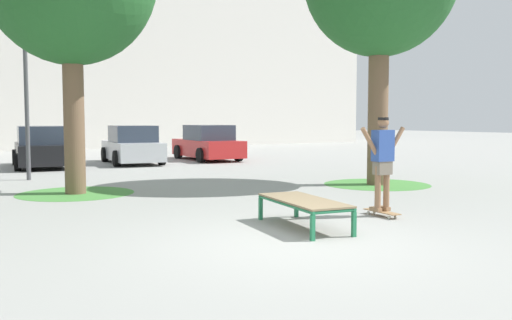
{
  "coord_description": "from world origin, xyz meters",
  "views": [
    {
      "loc": [
        -4.48,
        -6.27,
        1.75
      ],
      "look_at": [
        0.7,
        2.41,
        1.0
      ],
      "focal_mm": 38.82,
      "sensor_mm": 36.0,
      "label": 1
    }
  ],
  "objects_px": {
    "skateboard": "(382,212)",
    "car_red": "(208,144)",
    "car_silver": "(132,146)",
    "skater": "(383,157)",
    "skate_box": "(304,202)",
    "car_black": "(41,148)",
    "light_post": "(25,46)"
  },
  "relations": [
    {
      "from": "skateboard",
      "to": "skate_box",
      "type": "bearing_deg",
      "value": -175.95
    },
    {
      "from": "skate_box",
      "to": "skateboard",
      "type": "xyz_separation_m",
      "value": [
        1.82,
        0.13,
        -0.34
      ]
    },
    {
      "from": "skateboard",
      "to": "car_red",
      "type": "bearing_deg",
      "value": 76.62
    },
    {
      "from": "car_red",
      "to": "light_post",
      "type": "relative_size",
      "value": 0.73
    },
    {
      "from": "car_red",
      "to": "light_post",
      "type": "bearing_deg",
      "value": -150.37
    },
    {
      "from": "skate_box",
      "to": "skater",
      "type": "bearing_deg",
      "value": 4.11
    },
    {
      "from": "car_silver",
      "to": "skateboard",
      "type": "bearing_deg",
      "value": -89.86
    },
    {
      "from": "skate_box",
      "to": "car_black",
      "type": "relative_size",
      "value": 0.46
    },
    {
      "from": "car_red",
      "to": "light_post",
      "type": "distance_m",
      "value": 9.59
    },
    {
      "from": "skateboard",
      "to": "car_black",
      "type": "relative_size",
      "value": 0.19
    },
    {
      "from": "skate_box",
      "to": "car_red",
      "type": "xyz_separation_m",
      "value": [
        5.19,
        14.26,
        0.28
      ]
    },
    {
      "from": "skate_box",
      "to": "car_red",
      "type": "height_order",
      "value": "car_red"
    },
    {
      "from": "car_red",
      "to": "skater",
      "type": "bearing_deg",
      "value": -103.38
    },
    {
      "from": "skater",
      "to": "skate_box",
      "type": "bearing_deg",
      "value": -175.89
    },
    {
      "from": "car_red",
      "to": "car_silver",
      "type": "bearing_deg",
      "value": -177.0
    },
    {
      "from": "skate_box",
      "to": "light_post",
      "type": "relative_size",
      "value": 0.34
    },
    {
      "from": "car_silver",
      "to": "car_red",
      "type": "relative_size",
      "value": 1.02
    },
    {
      "from": "car_black",
      "to": "car_silver",
      "type": "height_order",
      "value": "same"
    },
    {
      "from": "skateboard",
      "to": "skater",
      "type": "xyz_separation_m",
      "value": [
        0.0,
        0.0,
        0.99
      ]
    },
    {
      "from": "skateboard",
      "to": "light_post",
      "type": "distance_m",
      "value": 11.29
    },
    {
      "from": "car_silver",
      "to": "car_red",
      "type": "bearing_deg",
      "value": 3.0
    },
    {
      "from": "skateboard",
      "to": "car_red",
      "type": "distance_m",
      "value": 14.53
    },
    {
      "from": "car_silver",
      "to": "skater",
      "type": "bearing_deg",
      "value": -89.86
    },
    {
      "from": "skateboard",
      "to": "skater",
      "type": "relative_size",
      "value": 0.48
    },
    {
      "from": "skater",
      "to": "car_red",
      "type": "distance_m",
      "value": 14.52
    },
    {
      "from": "car_silver",
      "to": "car_red",
      "type": "xyz_separation_m",
      "value": [
        3.39,
        0.18,
        0.0
      ]
    },
    {
      "from": "skateboard",
      "to": "car_black",
      "type": "height_order",
      "value": "car_black"
    },
    {
      "from": "car_silver",
      "to": "car_red",
      "type": "distance_m",
      "value": 3.4
    },
    {
      "from": "skateboard",
      "to": "car_red",
      "type": "height_order",
      "value": "car_red"
    },
    {
      "from": "car_red",
      "to": "skateboard",
      "type": "bearing_deg",
      "value": -103.38
    },
    {
      "from": "skate_box",
      "to": "skateboard",
      "type": "bearing_deg",
      "value": 4.05
    },
    {
      "from": "skater",
      "to": "car_black",
      "type": "relative_size",
      "value": 0.39
    }
  ]
}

